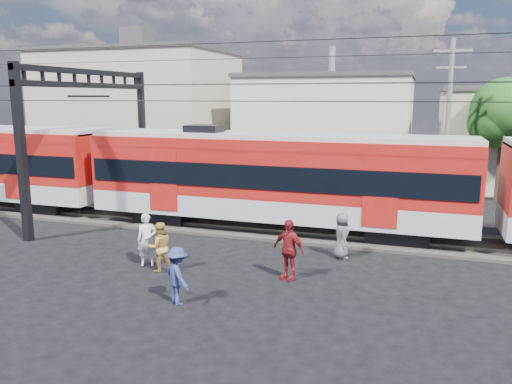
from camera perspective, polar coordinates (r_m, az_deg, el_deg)
ground at (r=14.12m, az=-3.11°, el=-12.95°), size 120.00×120.00×0.00m
track_bed at (r=21.33m, az=4.73°, el=-4.49°), size 70.00×3.40×0.12m
rail_near at (r=20.60m, az=4.24°, el=-4.70°), size 70.00×0.12×0.12m
rail_far at (r=22.01m, az=5.19°, el=-3.69°), size 70.00×0.12×0.12m
commuter_train at (r=21.03m, az=2.70°, el=1.85°), size 50.30×3.08×4.17m
catenary at (r=24.09m, az=-15.77°, el=9.14°), size 70.00×9.30×7.52m
building_west at (r=42.08m, az=-13.07°, el=9.19°), size 14.28×10.20×9.30m
building_midwest at (r=39.65m, az=8.48°, el=7.82°), size 12.24×12.24×7.30m
utility_pole_mid at (r=27.07m, az=21.06°, el=7.70°), size 1.80×0.24×8.50m
tree_near at (r=30.45m, az=26.86°, el=7.77°), size 3.82×3.64×6.72m
pedestrian_a at (r=17.45m, az=-12.36°, el=-5.35°), size 0.78×0.69×1.80m
pedestrian_b at (r=16.78m, az=-10.94°, el=-6.19°), size 1.03×1.00×1.67m
pedestrian_c at (r=14.16m, az=-8.97°, el=-9.43°), size 1.21×1.12×1.64m
pedestrian_d at (r=15.78m, az=3.72°, el=-6.58°), size 1.24×0.87×1.95m
pedestrian_e at (r=18.09m, az=9.76°, el=-4.92°), size 0.80×0.95×1.65m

